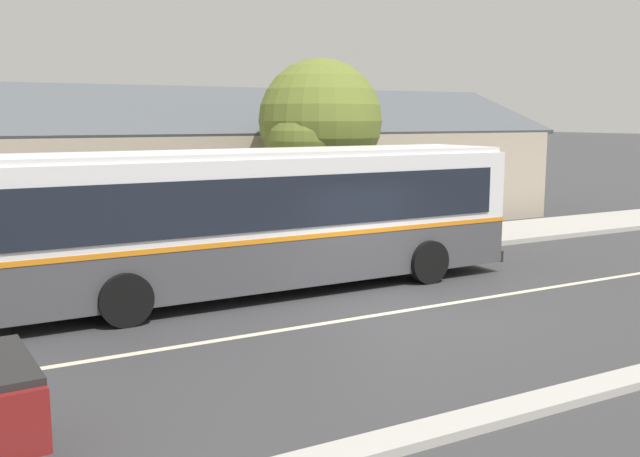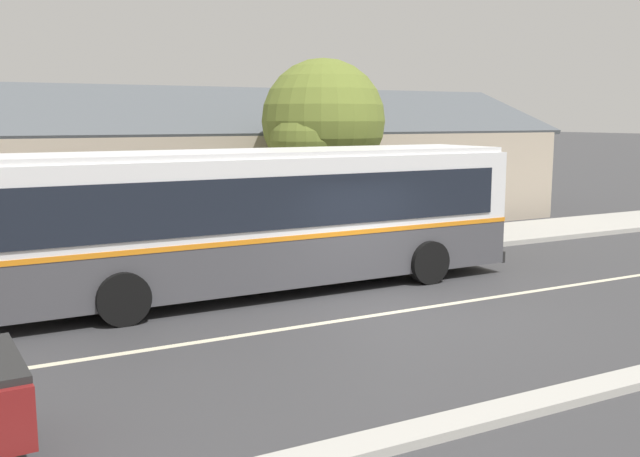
% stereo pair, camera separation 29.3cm
% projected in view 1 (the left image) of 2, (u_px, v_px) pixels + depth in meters
% --- Properties ---
extents(ground_plane, '(300.00, 300.00, 0.00)m').
position_uv_depth(ground_plane, '(405.00, 311.00, 14.07)').
color(ground_plane, '#38383A').
extents(sidewalk_far, '(60.00, 3.00, 0.15)m').
position_uv_depth(sidewalk_far, '(274.00, 256.00, 19.24)').
color(sidewalk_far, '#ADAAA3').
rests_on(sidewalk_far, ground).
extents(curb_near, '(60.00, 0.50, 0.12)m').
position_uv_depth(curb_near, '(605.00, 386.00, 9.96)').
color(curb_near, '#ADAAA3').
rests_on(curb_near, ground).
extents(lane_divider_stripe, '(60.00, 0.16, 0.01)m').
position_uv_depth(lane_divider_stripe, '(405.00, 310.00, 14.07)').
color(lane_divider_stripe, beige).
rests_on(lane_divider_stripe, ground).
extents(community_building, '(27.64, 9.28, 5.90)m').
position_uv_depth(community_building, '(165.00, 177.00, 24.73)').
color(community_building, tan).
rests_on(community_building, ground).
extents(transit_bus, '(12.00, 2.88, 3.08)m').
position_uv_depth(transit_bus, '(260.00, 216.00, 15.45)').
color(transit_bus, '#47474C').
rests_on(transit_bus, ground).
extents(bench_down_street, '(1.63, 0.51, 0.94)m').
position_uv_depth(bench_down_street, '(154.00, 255.00, 16.84)').
color(bench_down_street, '#4C4C4C').
rests_on(bench_down_street, sidewalk_far).
extents(street_tree_primary, '(3.55, 3.55, 5.46)m').
position_uv_depth(street_tree_primary, '(318.00, 125.00, 20.31)').
color(street_tree_primary, '#4C3828').
rests_on(street_tree_primary, ground).
extents(bus_stop_sign, '(0.36, 0.07, 2.40)m').
position_uv_depth(bus_stop_sign, '(437.00, 193.00, 20.39)').
color(bus_stop_sign, gray).
rests_on(bus_stop_sign, sidewalk_far).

